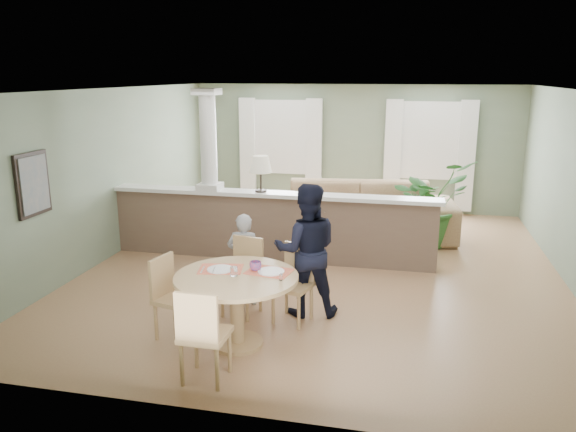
% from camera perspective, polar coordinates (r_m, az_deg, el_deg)
% --- Properties ---
extents(ground, '(8.00, 8.00, 0.00)m').
position_cam_1_polar(ground, '(8.77, 3.64, -5.22)').
color(ground, tan).
rests_on(ground, ground).
extents(room_shell, '(7.02, 8.02, 2.71)m').
position_cam_1_polar(room_shell, '(8.96, 4.27, 7.13)').
color(room_shell, gray).
rests_on(room_shell, ground).
extents(pony_wall, '(5.32, 0.38, 2.70)m').
position_cam_1_polar(pony_wall, '(8.94, -2.34, -0.07)').
color(pony_wall, brown).
rests_on(pony_wall, ground).
extents(sofa, '(3.52, 1.75, 0.99)m').
position_cam_1_polar(sofa, '(10.28, 7.27, 0.51)').
color(sofa, '#9C8555').
rests_on(sofa, ground).
extents(houseplant, '(1.78, 1.78, 1.50)m').
position_cam_1_polar(houseplant, '(10.00, 14.22, 1.31)').
color(houseplant, '#2C6729').
rests_on(houseplant, ground).
extents(dining_table, '(1.35, 1.35, 0.92)m').
position_cam_1_polar(dining_table, '(6.16, -5.18, -7.47)').
color(dining_table, tan).
rests_on(dining_table, ground).
extents(chair_far_boy, '(0.51, 0.51, 0.96)m').
position_cam_1_polar(chair_far_boy, '(7.03, -4.49, -5.70)').
color(chair_far_boy, tan).
rests_on(chair_far_boy, ground).
extents(chair_far_man, '(0.52, 0.52, 0.94)m').
position_cam_1_polar(chair_far_man, '(6.80, 0.75, -6.43)').
color(chair_far_man, tan).
rests_on(chair_far_man, ground).
extents(chair_near, '(0.45, 0.45, 0.98)m').
position_cam_1_polar(chair_near, '(5.51, -8.73, -11.56)').
color(chair_near, tan).
rests_on(chair_near, ground).
extents(chair_side, '(0.51, 0.51, 0.94)m').
position_cam_1_polar(chair_side, '(6.52, -11.80, -7.68)').
color(chair_side, tan).
rests_on(chair_side, ground).
extents(child_person, '(0.46, 0.32, 1.21)m').
position_cam_1_polar(child_person, '(7.27, -4.47, -4.38)').
color(child_person, '#949499').
rests_on(child_person, ground).
extents(man_person, '(0.93, 0.79, 1.66)m').
position_cam_1_polar(man_person, '(6.87, 1.89, -3.48)').
color(man_person, black).
rests_on(man_person, ground).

